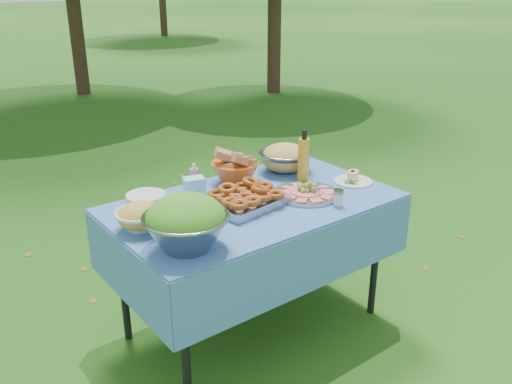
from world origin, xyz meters
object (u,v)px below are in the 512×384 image
(picnic_table, at_px, (254,266))
(pasta_bowl_steel, at_px, (285,157))
(salad_bowl, at_px, (186,222))
(charcuterie_platter, at_px, (307,188))
(oil_bottle, at_px, (304,156))
(plate_stack, at_px, (146,199))
(bread_bowl, at_px, (235,167))

(picnic_table, bearing_deg, pasta_bowl_steel, 31.51)
(salad_bowl, relative_size, charcuterie_platter, 1.03)
(oil_bottle, bearing_deg, charcuterie_platter, -126.94)
(picnic_table, bearing_deg, oil_bottle, 10.33)
(plate_stack, relative_size, bread_bowl, 0.76)
(plate_stack, distance_m, bread_bowl, 0.54)
(pasta_bowl_steel, distance_m, charcuterie_platter, 0.40)
(charcuterie_platter, height_order, oil_bottle, oil_bottle)
(salad_bowl, distance_m, pasta_bowl_steel, 1.09)
(picnic_table, distance_m, charcuterie_platter, 0.51)
(salad_bowl, relative_size, plate_stack, 1.82)
(salad_bowl, distance_m, bread_bowl, 0.81)
(bread_bowl, distance_m, oil_bottle, 0.39)
(pasta_bowl_steel, height_order, oil_bottle, oil_bottle)
(plate_stack, bearing_deg, salad_bowl, -98.56)
(oil_bottle, bearing_deg, pasta_bowl_steel, 81.83)
(salad_bowl, height_order, oil_bottle, oil_bottle)
(pasta_bowl_steel, bearing_deg, charcuterie_platter, -113.50)
(picnic_table, height_order, charcuterie_platter, charcuterie_platter)
(salad_bowl, height_order, plate_stack, salad_bowl)
(salad_bowl, bearing_deg, picnic_table, 23.76)
(plate_stack, xyz_separation_m, charcuterie_platter, (0.73, -0.42, 0.02))
(salad_bowl, distance_m, oil_bottle, 0.99)
(picnic_table, xyz_separation_m, charcuterie_platter, (0.27, -0.10, 0.42))
(charcuterie_platter, bearing_deg, picnic_table, 159.52)
(bread_bowl, distance_m, charcuterie_platter, 0.43)
(bread_bowl, bearing_deg, plate_stack, 176.97)
(salad_bowl, relative_size, pasta_bowl_steel, 1.19)
(salad_bowl, xyz_separation_m, oil_bottle, (0.94, 0.31, 0.03))
(bread_bowl, height_order, pasta_bowl_steel, bread_bowl)
(picnic_table, bearing_deg, plate_stack, 145.18)
(picnic_table, relative_size, bread_bowl, 5.47)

